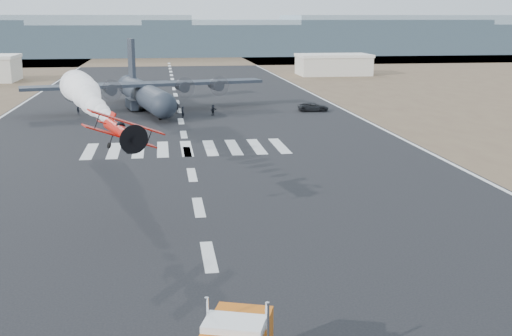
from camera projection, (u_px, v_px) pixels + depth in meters
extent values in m
cube|color=brown|center=(168.00, 59.00, 254.56)|extent=(500.00, 80.00, 0.00)
cube|color=gray|center=(12.00, 35.00, 272.30)|extent=(150.00, 50.00, 17.00)
cube|color=gray|center=(167.00, 40.00, 281.95)|extent=(150.00, 50.00, 13.00)
cube|color=gray|center=(311.00, 37.00, 290.91)|extent=(150.00, 50.00, 15.00)
cube|color=gray|center=(447.00, 34.00, 299.87)|extent=(150.00, 50.00, 17.00)
cube|color=#BCB6A7|center=(333.00, 66.00, 183.43)|extent=(20.00, 12.00, 5.20)
cube|color=silver|center=(334.00, 56.00, 182.77)|extent=(20.50, 12.50, 0.80)
cube|color=white|center=(234.00, 326.00, 27.27)|extent=(2.97, 2.39, 0.51)
cylinder|color=red|center=(120.00, 131.00, 49.98)|extent=(2.00, 5.21, 0.92)
sphere|color=black|center=(119.00, 126.00, 50.09)|extent=(0.72, 0.72, 0.72)
cylinder|color=black|center=(125.00, 136.00, 47.74)|extent=(1.13, 0.82, 1.03)
cylinder|color=black|center=(126.00, 137.00, 47.41)|extent=(2.21, 0.51, 2.26)
cube|color=red|center=(121.00, 136.00, 49.69)|extent=(5.84, 2.24, 2.40)
cube|color=red|center=(121.00, 121.00, 49.13)|extent=(6.02, 2.28, 2.48)
cube|color=red|center=(115.00, 120.00, 52.02)|extent=(0.30, 0.92, 1.03)
cube|color=red|center=(115.00, 126.00, 52.13)|extent=(2.16, 1.14, 0.08)
cylinder|color=black|center=(112.00, 149.00, 49.24)|extent=(0.22, 0.47, 0.45)
cylinder|color=black|center=(133.00, 148.00, 49.80)|extent=(0.22, 0.47, 0.45)
sphere|color=white|center=(115.00, 126.00, 52.32)|extent=(0.72, 0.72, 0.72)
sphere|color=white|center=(111.00, 121.00, 54.56)|extent=(0.97, 0.97, 0.97)
sphere|color=white|center=(107.00, 116.00, 56.79)|extent=(1.22, 1.22, 1.22)
sphere|color=white|center=(103.00, 112.00, 59.03)|extent=(1.48, 1.48, 1.48)
sphere|color=white|center=(99.00, 109.00, 61.26)|extent=(1.73, 1.73, 1.73)
sphere|color=white|center=(96.00, 105.00, 63.50)|extent=(1.98, 1.98, 1.98)
sphere|color=white|center=(93.00, 102.00, 65.73)|extent=(2.23, 2.23, 2.23)
sphere|color=white|center=(90.00, 99.00, 67.97)|extent=(2.49, 2.49, 2.49)
sphere|color=white|center=(87.00, 96.00, 70.20)|extent=(2.74, 2.74, 2.74)
sphere|color=white|center=(85.00, 93.00, 72.44)|extent=(2.99, 2.99, 2.99)
sphere|color=white|center=(82.00, 90.00, 74.67)|extent=(3.25, 3.25, 3.25)
sphere|color=white|center=(80.00, 88.00, 76.91)|extent=(3.50, 3.50, 3.50)
sphere|color=white|center=(78.00, 86.00, 79.14)|extent=(3.75, 3.75, 3.75)
sphere|color=white|center=(76.00, 84.00, 81.38)|extent=(4.00, 4.00, 4.00)
cylinder|color=#1F242E|center=(145.00, 95.00, 113.76)|extent=(10.40, 29.69, 4.21)
sphere|color=#1F242E|center=(164.00, 106.00, 100.34)|extent=(4.21, 4.21, 4.21)
cone|color=#1F242E|center=(131.00, 87.00, 127.18)|extent=(5.46, 7.07, 4.21)
cube|color=#1F242E|center=(146.00, 84.00, 112.34)|extent=(42.08, 13.30, 0.53)
cylinder|color=#1F242E|center=(72.00, 90.00, 107.64)|extent=(2.70, 4.31, 1.89)
cylinder|color=#3F3F44|center=(73.00, 92.00, 105.73)|extent=(3.51, 0.82, 3.58)
cylinder|color=#1F242E|center=(110.00, 89.00, 109.81)|extent=(2.70, 4.31, 1.89)
cylinder|color=#3F3F44|center=(112.00, 90.00, 107.90)|extent=(3.51, 0.82, 3.58)
cylinder|color=#1F242E|center=(182.00, 86.00, 114.15)|extent=(2.70, 4.31, 1.89)
cylinder|color=#3F3F44|center=(185.00, 87.00, 112.24)|extent=(3.51, 0.82, 3.58)
cylinder|color=#1F242E|center=(216.00, 85.00, 116.32)|extent=(2.70, 4.31, 1.89)
cylinder|color=#3F3F44|center=(219.00, 86.00, 114.41)|extent=(3.51, 0.82, 3.58)
cube|color=#1F242E|center=(132.00, 61.00, 124.05)|extent=(1.63, 4.76, 8.42)
cube|color=#1F242E|center=(132.00, 83.00, 125.55)|extent=(15.07, 6.23, 0.37)
cube|color=#1F242E|center=(132.00, 104.00, 114.29)|extent=(2.58, 6.44, 1.68)
cylinder|color=black|center=(132.00, 107.00, 114.42)|extent=(0.76, 1.24, 1.16)
cube|color=#1F242E|center=(157.00, 103.00, 115.88)|extent=(2.58, 6.44, 1.68)
cylinder|color=black|center=(157.00, 106.00, 116.01)|extent=(0.76, 1.24, 1.16)
cylinder|color=black|center=(160.00, 117.00, 103.74)|extent=(0.61, 1.02, 0.95)
imported|color=black|center=(313.00, 107.00, 113.24)|extent=(5.67, 3.07, 1.51)
imported|color=black|center=(183.00, 112.00, 105.84)|extent=(0.77, 0.84, 1.85)
imported|color=black|center=(148.00, 107.00, 111.92)|extent=(0.95, 0.67, 1.81)
imported|color=black|center=(158.00, 108.00, 110.45)|extent=(1.31, 1.14, 1.87)
imported|color=black|center=(177.00, 108.00, 110.72)|extent=(1.22, 0.98, 1.85)
imported|color=black|center=(102.00, 109.00, 109.77)|extent=(0.91, 0.79, 1.59)
imported|color=black|center=(213.00, 110.00, 108.40)|extent=(1.52, 1.59, 1.79)
imported|color=black|center=(78.00, 109.00, 109.83)|extent=(0.79, 0.81, 1.71)
imported|color=black|center=(148.00, 108.00, 110.86)|extent=(0.83, 0.95, 1.66)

